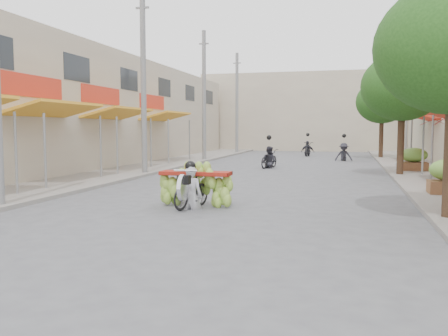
# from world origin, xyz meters

# --- Properties ---
(ground) EXTENTS (120.00, 120.00, 0.00)m
(ground) POSITION_xyz_m (0.00, 0.00, 0.00)
(ground) COLOR #5A5B60
(ground) RESTS_ON ground
(sidewalk_left) EXTENTS (4.00, 60.00, 0.12)m
(sidewalk_left) POSITION_xyz_m (-7.00, 15.00, 0.06)
(sidewalk_left) COLOR gray
(sidewalk_left) RESTS_ON ground
(sidewalk_right) EXTENTS (4.00, 60.00, 0.12)m
(sidewalk_right) POSITION_xyz_m (7.00, 15.00, 0.06)
(sidewalk_right) COLOR gray
(sidewalk_right) RESTS_ON ground
(shophouse_row_left) EXTENTS (9.77, 40.00, 6.00)m
(shophouse_row_left) POSITION_xyz_m (-11.98, 13.98, 3.00)
(shophouse_row_left) COLOR #B3A58D
(shophouse_row_left) RESTS_ON ground
(far_building) EXTENTS (20.00, 6.00, 7.00)m
(far_building) POSITION_xyz_m (0.00, 38.00, 3.50)
(far_building) COLOR #B3A58D
(far_building) RESTS_ON ground
(utility_pole_mid) EXTENTS (0.60, 0.24, 8.00)m
(utility_pole_mid) POSITION_xyz_m (-5.40, 12.00, 4.03)
(utility_pole_mid) COLOR slate
(utility_pole_mid) RESTS_ON ground
(utility_pole_far) EXTENTS (0.60, 0.24, 8.00)m
(utility_pole_far) POSITION_xyz_m (-5.40, 21.00, 4.03)
(utility_pole_far) COLOR slate
(utility_pole_far) RESTS_ON ground
(utility_pole_back) EXTENTS (0.60, 0.24, 8.00)m
(utility_pole_back) POSITION_xyz_m (-5.40, 30.00, 4.03)
(utility_pole_back) COLOR slate
(utility_pole_back) RESTS_ON ground
(street_tree_mid) EXTENTS (3.40, 3.40, 5.25)m
(street_tree_mid) POSITION_xyz_m (5.40, 14.00, 3.78)
(street_tree_mid) COLOR #3A2719
(street_tree_mid) RESTS_ON ground
(street_tree_far) EXTENTS (3.40, 3.40, 5.25)m
(street_tree_far) POSITION_xyz_m (5.40, 26.00, 3.78)
(street_tree_far) COLOR #3A2719
(street_tree_far) RESTS_ON ground
(produce_crate_far) EXTENTS (1.20, 0.88, 1.16)m
(produce_crate_far) POSITION_xyz_m (6.20, 16.00, 0.71)
(produce_crate_far) COLOR brown
(produce_crate_far) RESTS_ON ground
(banana_motorbike) EXTENTS (2.20, 1.80, 2.07)m
(banana_motorbike) POSITION_xyz_m (-0.65, 4.42, 0.69)
(banana_motorbike) COLOR black
(banana_motorbike) RESTS_ON ground
(pedestrian) EXTENTS (1.04, 0.97, 1.82)m
(pedestrian) POSITION_xyz_m (5.80, 16.94, 1.03)
(pedestrian) COLOR silver
(pedestrian) RESTS_ON ground
(bg_motorbike_a) EXTENTS (1.05, 1.82, 1.95)m
(bg_motorbike_a) POSITION_xyz_m (-0.68, 16.93, 0.73)
(bg_motorbike_a) COLOR black
(bg_motorbike_a) RESTS_ON ground
(bg_motorbike_b) EXTENTS (1.09, 1.51, 1.95)m
(bg_motorbike_b) POSITION_xyz_m (3.02, 23.42, 0.88)
(bg_motorbike_b) COLOR black
(bg_motorbike_b) RESTS_ON ground
(bg_motorbike_c) EXTENTS (0.98, 1.81, 1.95)m
(bg_motorbike_c) POSITION_xyz_m (0.42, 27.81, 0.77)
(bg_motorbike_c) COLOR black
(bg_motorbike_c) RESTS_ON ground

